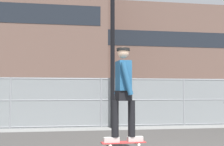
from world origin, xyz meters
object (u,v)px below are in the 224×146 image
(skateboard, at_px, (123,143))
(skater, at_px, (123,88))
(parked_car_near, at_px, (24,102))
(parked_car_mid, at_px, (165,102))
(street_lamp, at_px, (113,21))

(skateboard, distance_m, skater, 0.99)
(skateboard, distance_m, parked_car_near, 9.30)
(skater, height_order, parked_car_mid, skater)
(skateboard, height_order, skater, skater)
(skateboard, bearing_deg, parked_car_near, 108.62)
(skateboard, relative_size, parked_car_near, 0.18)
(skater, xyz_separation_m, parked_car_near, (-2.97, 8.80, -0.55))
(skateboard, relative_size, skater, 0.47)
(skateboard, distance_m, street_lamp, 6.51)
(skater, xyz_separation_m, parked_car_mid, (3.84, 8.77, -0.55))
(skater, relative_size, parked_car_near, 0.38)
(street_lamp, distance_m, parked_car_mid, 5.60)
(street_lamp, relative_size, parked_car_near, 1.40)
(skater, distance_m, street_lamp, 6.02)
(street_lamp, bearing_deg, parked_car_near, 136.80)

